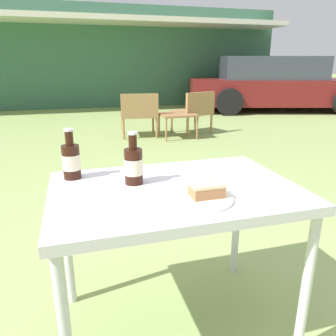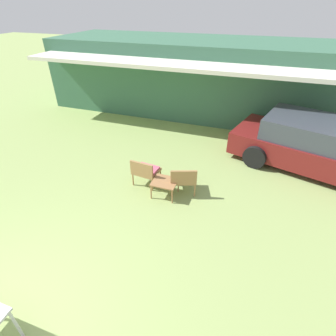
# 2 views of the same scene
# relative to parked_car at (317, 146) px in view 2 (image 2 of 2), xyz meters

# --- Properties ---
(cabin_building) EXTENTS (10.65, 4.77, 2.63)m
(cabin_building) POSITION_rel_parked_car_xyz_m (-4.44, 3.45, 0.69)
(cabin_building) COLOR #38664C
(cabin_building) RESTS_ON ground_plane
(parked_car) EXTENTS (4.70, 2.91, 1.32)m
(parked_car) POSITION_rel_parked_car_xyz_m (0.00, 0.00, 0.00)
(parked_car) COLOR maroon
(parked_car) RESTS_ON ground_plane
(wicker_chair_cushioned) EXTENTS (0.64, 0.55, 0.71)m
(wicker_chair_cushioned) POSITION_rel_parked_car_xyz_m (-3.96, -2.24, -0.23)
(wicker_chair_cushioned) COLOR #9E7547
(wicker_chair_cushioned) RESTS_ON ground_plane
(wicker_chair_plain) EXTENTS (0.72, 0.66, 0.71)m
(wicker_chair_plain) POSITION_rel_parked_car_xyz_m (-3.00, -2.26, -0.23)
(wicker_chair_plain) COLOR #9E7547
(wicker_chair_plain) RESTS_ON ground_plane
(garden_side_table) EXTENTS (0.56, 0.50, 0.39)m
(garden_side_table) POSITION_rel_parked_car_xyz_m (-3.37, -2.48, -0.29)
(garden_side_table) COLOR #996B42
(garden_side_table) RESTS_ON ground_plane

